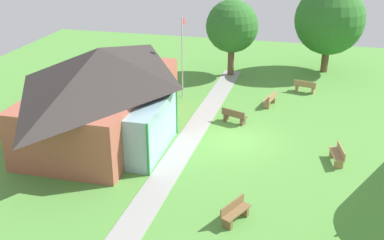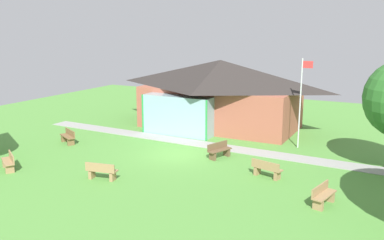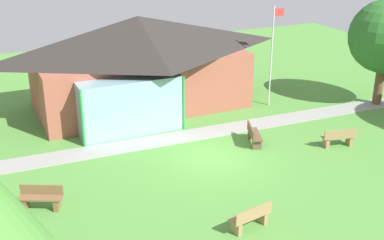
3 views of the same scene
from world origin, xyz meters
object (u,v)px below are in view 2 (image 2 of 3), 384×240
(pavilion, at_px, (218,93))
(flagpole, at_px, (301,99))
(bench_mid_left, at_px, (68,137))
(bench_lawn_far_right, at_px, (323,196))
(bench_mid_right, at_px, (267,169))
(bench_front_center, at_px, (102,172))
(bench_rear_near_path, at_px, (219,151))
(bench_front_left, at_px, (9,162))

(pavilion, height_order, flagpole, flagpole)
(bench_mid_left, relative_size, bench_lawn_far_right, 0.99)
(pavilion, height_order, bench_mid_right, pavilion)
(flagpole, xyz_separation_m, bench_lawn_far_right, (2.84, -7.83, -2.53))
(bench_mid_right, height_order, bench_mid_left, same)
(flagpole, height_order, bench_front_center, flagpole)
(pavilion, xyz_separation_m, bench_mid_left, (-6.45, -8.19, -2.09))
(pavilion, distance_m, bench_lawn_far_right, 14.11)
(bench_rear_near_path, height_order, bench_mid_left, same)
(flagpole, relative_size, bench_lawn_far_right, 3.39)
(pavilion, bearing_deg, bench_front_center, -92.35)
(pavilion, relative_size, bench_front_center, 7.46)
(pavilion, distance_m, bench_front_left, 14.54)
(bench_front_left, distance_m, bench_lawn_far_right, 15.06)
(flagpole, relative_size, bench_front_left, 3.51)
(flagpole, relative_size, bench_mid_right, 3.39)
(bench_mid_left, relative_size, bench_front_left, 1.02)
(bench_rear_near_path, xyz_separation_m, bench_mid_left, (-9.46, -1.58, 0.00))
(bench_front_left, bearing_deg, pavilion, -80.96)
(bench_mid_right, relative_size, bench_lawn_far_right, 1.00)
(flagpole, xyz_separation_m, bench_front_left, (-11.95, -10.67, -2.53))
(bench_rear_near_path, bearing_deg, bench_mid_right, 81.87)
(bench_mid_left, bearing_deg, bench_front_center, 172.29)
(bench_front_center, xyz_separation_m, bench_mid_left, (-5.94, 4.07, 0.00))
(bench_mid_left, height_order, bench_front_left, same)
(bench_front_left, xyz_separation_m, bench_lawn_far_right, (14.79, 2.84, 0.00))
(flagpole, distance_m, bench_front_center, 12.13)
(bench_mid_right, distance_m, bench_lawn_far_right, 3.62)
(bench_lawn_far_right, bearing_deg, bench_front_left, -66.34)
(flagpole, bearing_deg, bench_front_center, -125.60)
(flagpole, height_order, bench_rear_near_path, flagpole)
(flagpole, distance_m, bench_mid_left, 14.24)
(bench_mid_right, bearing_deg, pavilion, 140.46)
(bench_front_center, height_order, bench_rear_near_path, same)
(pavilion, xyz_separation_m, bench_lawn_far_right, (9.25, -10.45, -2.09))
(bench_mid_right, bearing_deg, bench_lawn_far_right, -20.74)
(flagpole, relative_size, bench_rear_near_path, 3.39)
(bench_front_center, bearing_deg, bench_mid_right, 19.24)
(bench_rear_near_path, distance_m, bench_mid_right, 3.71)
(flagpole, height_order, bench_mid_left, flagpole)
(bench_front_left, bearing_deg, bench_lawn_far_right, -137.45)
(bench_mid_right, distance_m, bench_front_left, 12.78)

